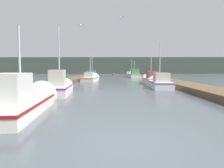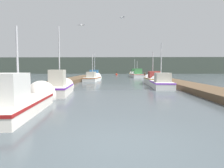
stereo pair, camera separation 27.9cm
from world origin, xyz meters
The scene contains 18 objects.
ground_plane centered at (0.00, 0.00, 0.00)m, with size 200.00×200.00×0.00m.
dock_left centered at (-5.98, 16.00, 0.19)m, with size 2.33×40.00×0.39m.
dock_right centered at (5.98, 16.00, 0.19)m, with size 2.33×40.00×0.39m.
distant_shore_ridge centered at (0.00, 67.17, 2.62)m, with size 120.00×16.00×5.24m.
fishing_boat_0 centered at (-3.92, 3.60, 0.40)m, with size 2.13×5.67×3.84m.
fishing_boat_1 centered at (-3.90, 8.80, 0.46)m, with size 1.78×4.69×4.75m.
fishing_boat_2 centered at (3.68, 13.27, 0.43)m, with size 1.68×4.91×4.31m.
fishing_boat_3 centered at (3.71, 17.46, 0.47)m, with size 1.44×4.97×3.77m.
fishing_boat_4 centered at (-3.46, 23.05, 0.35)m, with size 2.04×5.36×4.12m.
fishing_boat_5 centered at (-3.81, 28.13, 0.42)m, with size 1.63×5.67×4.74m.
fishing_boat_6 centered at (3.49, 33.29, 0.50)m, with size 2.01×5.95×3.57m.
fishing_boat_7 centered at (3.43, 38.32, 0.50)m, with size 2.01×5.81×4.14m.
mooring_piling_0 centered at (4.96, 33.19, 0.50)m, with size 0.30×0.30×0.98m.
mooring_piling_1 centered at (-4.71, 30.67, 0.70)m, with size 0.33×0.33×1.40m.
mooring_piling_3 centered at (4.89, 21.71, 0.52)m, with size 0.27×0.27×1.02m.
channel_buoy centered at (-0.42, 45.91, 0.16)m, with size 0.56×0.56×1.06m.
seagull_lead centered at (0.30, 12.43, 5.85)m, with size 0.44×0.50×0.12m.
seagull_1 centered at (-2.84, 11.06, 4.95)m, with size 0.55×0.28×0.12m.
Camera 2 is at (-0.04, -4.32, 1.69)m, focal length 32.00 mm.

